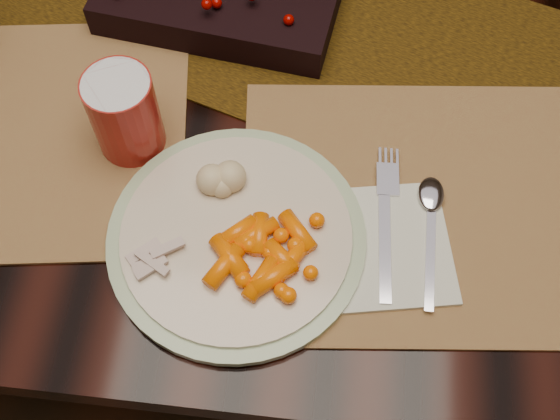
# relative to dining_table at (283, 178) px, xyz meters

# --- Properties ---
(floor) EXTENTS (5.00, 5.00, 0.00)m
(floor) POSITION_rel_dining_table_xyz_m (0.00, 0.00, -0.38)
(floor) COLOR black
(floor) RESTS_ON ground
(dining_table) EXTENTS (1.80, 1.00, 0.75)m
(dining_table) POSITION_rel_dining_table_xyz_m (0.00, 0.00, 0.00)
(dining_table) COLOR black
(dining_table) RESTS_ON floor
(table_runner) EXTENTS (1.70, 0.86, 0.00)m
(table_runner) POSITION_rel_dining_table_xyz_m (-0.05, 0.04, 0.38)
(table_runner) COLOR black
(table_runner) RESTS_ON dining_table
(placemat_main) EXTENTS (0.50, 0.39, 0.00)m
(placemat_main) POSITION_rel_dining_table_xyz_m (0.21, -0.24, 0.38)
(placemat_main) COLOR brown
(placemat_main) RESTS_ON dining_table
(dinner_plate) EXTENTS (0.34, 0.34, 0.02)m
(dinner_plate) POSITION_rel_dining_table_xyz_m (-0.02, -0.31, 0.39)
(dinner_plate) COLOR beige
(dinner_plate) RESTS_ON placemat_main
(baby_carrots) EXTENTS (0.10, 0.09, 0.02)m
(baby_carrots) POSITION_rel_dining_table_xyz_m (0.01, -0.34, 0.40)
(baby_carrots) COLOR #FF6600
(baby_carrots) RESTS_ON dinner_plate
(mashed_potatoes) EXTENTS (0.09, 0.09, 0.04)m
(mashed_potatoes) POSITION_rel_dining_table_xyz_m (-0.05, -0.26, 0.42)
(mashed_potatoes) COLOR #BCAB8A
(mashed_potatoes) RESTS_ON dinner_plate
(turkey_shreds) EXTENTS (0.07, 0.06, 0.01)m
(turkey_shreds) POSITION_rel_dining_table_xyz_m (-0.10, -0.35, 0.40)
(turkey_shreds) COLOR #D6A692
(turkey_shreds) RESTS_ON dinner_plate
(napkin) EXTENTS (0.16, 0.17, 0.01)m
(napkin) POSITION_rel_dining_table_xyz_m (0.15, -0.30, 0.38)
(napkin) COLOR beige
(napkin) RESTS_ON placemat_main
(fork) EXTENTS (0.04, 0.17, 0.00)m
(fork) POSITION_rel_dining_table_xyz_m (0.14, -0.28, 0.39)
(fork) COLOR silver
(fork) RESTS_ON napkin
(spoon) EXTENTS (0.03, 0.15, 0.00)m
(spoon) POSITION_rel_dining_table_xyz_m (0.19, -0.29, 0.39)
(spoon) COLOR silver
(spoon) RESTS_ON napkin
(red_cup) EXTENTS (0.10, 0.10, 0.11)m
(red_cup) POSITION_rel_dining_table_xyz_m (-0.16, -0.19, 0.43)
(red_cup) COLOR #A51D16
(red_cup) RESTS_ON placemat_main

